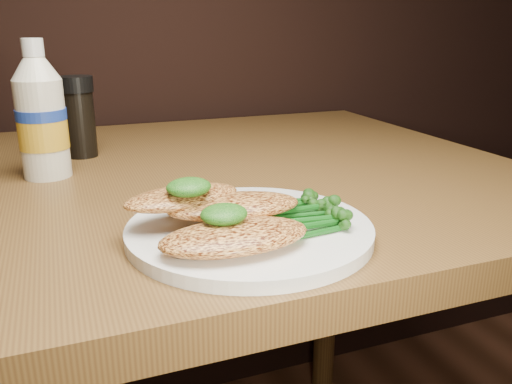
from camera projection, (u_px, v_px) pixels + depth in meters
name	position (u px, v px, depth m)	size (l,w,h in m)	color
plate	(250.00, 230.00, 0.53)	(0.25, 0.25, 0.01)	white
chicken_front	(235.00, 237.00, 0.47)	(0.14, 0.07, 0.02)	#EFA24C
chicken_mid	(234.00, 206.00, 0.52)	(0.13, 0.07, 0.02)	#EFA24C
chicken_back	(182.00, 197.00, 0.52)	(0.12, 0.06, 0.02)	#EFA24C
pesto_front	(224.00, 214.00, 0.47)	(0.04, 0.04, 0.02)	#08370A
pesto_back	(189.00, 187.00, 0.51)	(0.04, 0.04, 0.02)	#08370A
broccolini_bundle	(295.00, 212.00, 0.53)	(0.12, 0.09, 0.02)	#104C12
mayo_bottle	(40.00, 110.00, 0.71)	(0.07, 0.07, 0.19)	beige
pepper_grinder	(79.00, 117.00, 0.83)	(0.05, 0.05, 0.13)	black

